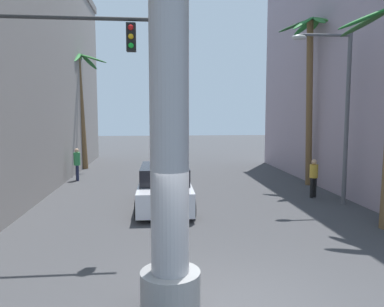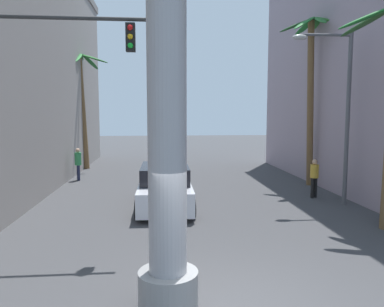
{
  "view_description": "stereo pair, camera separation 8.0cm",
  "coord_description": "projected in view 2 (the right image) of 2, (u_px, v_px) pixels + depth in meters",
  "views": [
    {
      "loc": [
        -1.22,
        -6.31,
        3.47
      ],
      "look_at": [
        0.0,
        6.04,
        2.16
      ],
      "focal_mm": 35.0,
      "sensor_mm": 36.0,
      "label": 1
    },
    {
      "loc": [
        -1.14,
        -6.32,
        3.47
      ],
      "look_at": [
        0.0,
        6.04,
        2.16
      ],
      "focal_mm": 35.0,
      "sensor_mm": 36.0,
      "label": 2
    }
  ],
  "objects": [
    {
      "name": "pedestrian_mid_right",
      "position": [
        314.0,
        175.0,
        15.49
      ],
      "size": [
        0.46,
        0.46,
        1.61
      ],
      "color": "black",
      "rests_on": "ground"
    },
    {
      "name": "car_lead",
      "position": [
        165.0,
        187.0,
        14.05
      ],
      "size": [
        2.07,
        4.78,
        1.56
      ],
      "color": "black",
      "rests_on": "ground"
    },
    {
      "name": "palm_tree_mid_right",
      "position": [
        312.0,
        72.0,
        17.7
      ],
      "size": [
        3.26,
        3.31,
        8.02
      ],
      "color": "brown",
      "rests_on": "ground"
    },
    {
      "name": "palm_tree_far_left",
      "position": [
        82.0,
        98.0,
        23.34
      ],
      "size": [
        3.15,
        3.19,
        7.23
      ],
      "color": "brown",
      "rests_on": "ground"
    },
    {
      "name": "pedestrian_far_left",
      "position": [
        78.0,
        162.0,
        19.53
      ],
      "size": [
        0.43,
        0.43,
        1.69
      ],
      "color": "#1E233F",
      "rests_on": "ground"
    },
    {
      "name": "neon_sign_pole",
      "position": [
        167.0,
        2.0,
        6.13
      ],
      "size": [
        3.02,
        1.07,
        11.01
      ],
      "color": "#9E9EA3",
      "rests_on": "ground"
    },
    {
      "name": "street_lamp",
      "position": [
        339.0,
        101.0,
        14.03
      ],
      "size": [
        2.32,
        0.28,
        6.51
      ],
      "color": "#59595E",
      "rests_on": "ground"
    },
    {
      "name": "traffic_light_mast",
      "position": [
        23.0,
        85.0,
        9.38
      ],
      "size": [
        5.04,
        0.32,
        5.96
      ],
      "color": "#333333",
      "rests_on": "ground"
    },
    {
      "name": "ground_plane",
      "position": [
        184.0,
        192.0,
        16.63
      ],
      "size": [
        88.31,
        88.31,
        0.0
      ],
      "primitive_type": "plane",
      "color": "#424244"
    }
  ]
}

